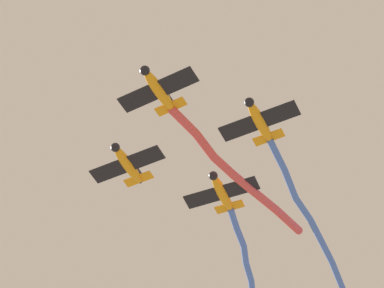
{
  "coord_description": "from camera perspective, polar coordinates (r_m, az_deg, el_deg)",
  "views": [
    {
      "loc": [
        -41.69,
        15.24,
        7.52
      ],
      "look_at": [
        4.59,
        1.91,
        64.66
      ],
      "focal_mm": 78.75,
      "sensor_mm": 36.0,
      "label": 1
    }
  ],
  "objects": [
    {
      "name": "airplane_slot",
      "position": [
        78.53,
        2.02,
        -3.26
      ],
      "size": [
        5.79,
        6.63,
        1.79
      ],
      "rotation": [
        0.0,
        0.0,
        2.48
      ],
      "color": "orange"
    },
    {
      "name": "smoke_trail_lead",
      "position": [
        76.88,
        3.02,
        -2.06
      ],
      "size": [
        10.84,
        16.04,
        1.9
      ],
      "color": "#DB4C4C"
    },
    {
      "name": "airplane_lead",
      "position": [
        71.16,
        -2.31,
        3.72
      ],
      "size": [
        6.16,
        6.22,
        1.79
      ],
      "rotation": [
        0.0,
        0.0,
        2.36
      ],
      "color": "orange"
    },
    {
      "name": "smoke_trail_slot",
      "position": [
        85.66,
        3.7,
        -8.57
      ],
      "size": [
        15.32,
        7.55,
        1.5
      ],
      "color": "#4C75DB"
    },
    {
      "name": "airplane_right_wing",
      "position": [
        77.02,
        -4.41,
        -1.35
      ],
      "size": [
        5.99,
        6.37,
        1.79
      ],
      "rotation": [
        0.0,
        0.0,
        2.4
      ],
      "color": "orange"
    },
    {
      "name": "airplane_left_wing",
      "position": [
        72.88,
        4.58,
        1.59
      ],
      "size": [
        5.95,
        6.4,
        1.79
      ],
      "rotation": [
        0.0,
        0.0,
        2.42
      ],
      "color": "orange"
    },
    {
      "name": "smoke_trail_left_wing",
      "position": [
        84.15,
        9.22,
        -7.91
      ],
      "size": [
        25.01,
        20.27,
        2.89
      ],
      "color": "#4C75DB"
    }
  ]
}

